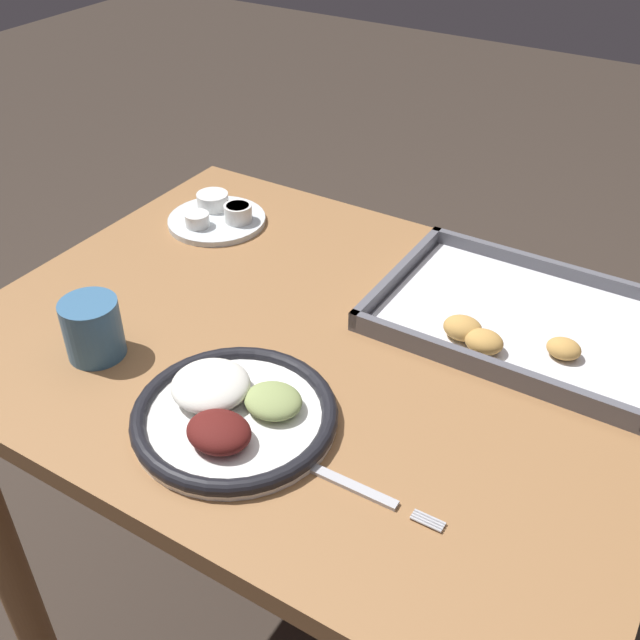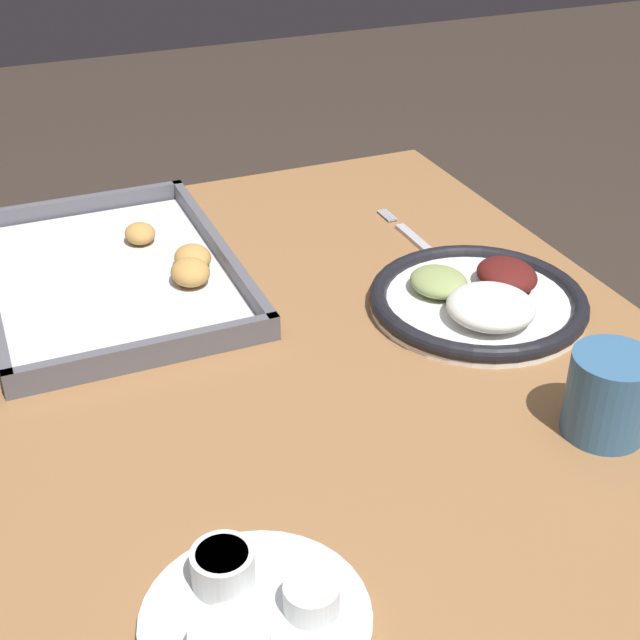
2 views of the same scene
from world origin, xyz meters
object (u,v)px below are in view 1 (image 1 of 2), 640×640
(fork, at_px, (352,486))
(baking_tray, at_px, (520,321))
(dinner_plate, at_px, (233,412))
(drinking_cup, at_px, (93,329))
(saucer_plate, at_px, (218,215))

(fork, xyz_separation_m, baking_tray, (0.05, 0.37, 0.01))
(dinner_plate, xyz_separation_m, drinking_cup, (-0.23, 0.01, 0.03))
(fork, relative_size, saucer_plate, 1.15)
(dinner_plate, relative_size, baking_tray, 0.61)
(dinner_plate, relative_size, saucer_plate, 1.48)
(saucer_plate, relative_size, baking_tray, 0.41)
(drinking_cup, bearing_deg, dinner_plate, -2.32)
(dinner_plate, height_order, baking_tray, dinner_plate)
(fork, height_order, baking_tray, baking_tray)
(baking_tray, relative_size, drinking_cup, 4.92)
(fork, bearing_deg, saucer_plate, 140.68)
(dinner_plate, relative_size, fork, 1.29)
(dinner_plate, xyz_separation_m, fork, (0.17, -0.02, -0.01))
(baking_tray, bearing_deg, drinking_cup, -142.56)
(saucer_plate, bearing_deg, baking_tray, -2.07)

